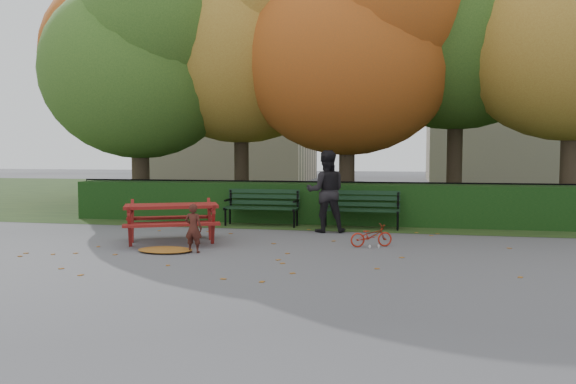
% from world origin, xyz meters
% --- Properties ---
extents(ground, '(90.00, 90.00, 0.00)m').
position_xyz_m(ground, '(0.00, 0.00, 0.00)').
color(ground, slate).
rests_on(ground, ground).
extents(grass_strip, '(90.00, 90.00, 0.00)m').
position_xyz_m(grass_strip, '(0.00, 14.00, 0.01)').
color(grass_strip, '#203616').
rests_on(grass_strip, ground).
extents(building_left, '(10.00, 7.00, 15.00)m').
position_xyz_m(building_left, '(-9.00, 26.00, 7.50)').
color(building_left, '#C1B398').
rests_on(building_left, ground).
extents(building_right, '(9.00, 6.00, 12.00)m').
position_xyz_m(building_right, '(8.00, 28.00, 6.00)').
color(building_right, '#C1B398').
rests_on(building_right, ground).
extents(hedge, '(13.00, 0.90, 1.00)m').
position_xyz_m(hedge, '(0.00, 4.50, 0.50)').
color(hedge, black).
rests_on(hedge, ground).
extents(iron_fence, '(14.00, 0.04, 1.02)m').
position_xyz_m(iron_fence, '(0.00, 5.30, 0.54)').
color(iron_fence, black).
rests_on(iron_fence, ground).
extents(tree_a, '(5.88, 5.60, 7.48)m').
position_xyz_m(tree_a, '(-5.19, 5.58, 4.52)').
color(tree_a, '#33271D').
rests_on(tree_a, ground).
extents(tree_b, '(6.72, 6.40, 8.79)m').
position_xyz_m(tree_b, '(-2.44, 6.75, 5.40)').
color(tree_b, '#33271D').
rests_on(tree_b, ground).
extents(tree_c, '(6.30, 6.00, 8.00)m').
position_xyz_m(tree_c, '(0.83, 5.96, 4.82)').
color(tree_c, '#33271D').
rests_on(tree_c, ground).
extents(tree_d, '(7.14, 6.80, 9.58)m').
position_xyz_m(tree_d, '(3.88, 7.23, 5.98)').
color(tree_d, '#33271D').
rests_on(tree_d, ground).
extents(tree_f, '(6.93, 6.60, 9.19)m').
position_xyz_m(tree_f, '(-7.13, 9.24, 5.69)').
color(tree_f, '#33271D').
rests_on(tree_f, ground).
extents(bench_left, '(1.80, 0.57, 0.88)m').
position_xyz_m(bench_left, '(-1.30, 3.70, 0.52)').
color(bench_left, black).
rests_on(bench_left, ground).
extents(bench_right, '(1.80, 0.57, 0.88)m').
position_xyz_m(bench_right, '(1.10, 3.70, 0.52)').
color(bench_right, black).
rests_on(bench_right, ground).
extents(picnic_table, '(2.22, 2.04, 0.87)m').
position_xyz_m(picnic_table, '(-2.38, 0.76, 0.59)').
color(picnic_table, maroon).
rests_on(picnic_table, ground).
extents(leaf_pile, '(1.18, 1.00, 0.07)m').
position_xyz_m(leaf_pile, '(-2.09, -0.18, 0.03)').
color(leaf_pile, brown).
rests_on(leaf_pile, ground).
extents(leaf_scatter, '(9.00, 5.70, 0.01)m').
position_xyz_m(leaf_scatter, '(0.00, 0.30, 0.01)').
color(leaf_scatter, brown).
rests_on(leaf_scatter, ground).
extents(child, '(0.33, 0.22, 0.88)m').
position_xyz_m(child, '(-1.56, -0.17, 0.44)').
color(child, '#441C15').
rests_on(child, ground).
extents(adult, '(1.00, 0.85, 1.83)m').
position_xyz_m(adult, '(0.38, 2.90, 0.91)').
color(adult, black).
rests_on(adult, ground).
extents(bicycle, '(0.86, 0.58, 0.43)m').
position_xyz_m(bicycle, '(1.49, 1.10, 0.21)').
color(bicycle, '#A61E0F').
rests_on(bicycle, ground).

